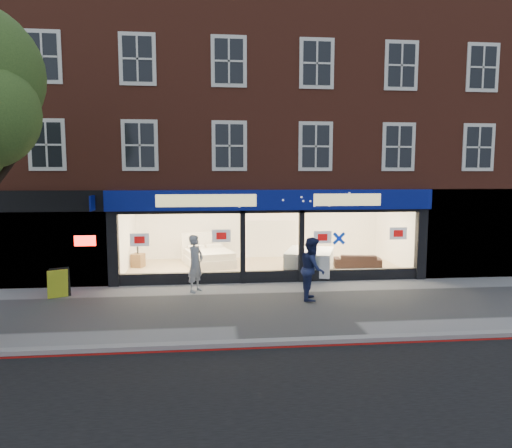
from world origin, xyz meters
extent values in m
plane|color=gray|center=(0.00, 0.00, 0.00)|extent=(120.00, 120.00, 0.00)
cube|color=#8C0A07|center=(0.00, -3.10, 0.01)|extent=(60.00, 0.10, 0.01)
cube|color=gray|center=(0.00, -2.90, 0.06)|extent=(60.00, 0.25, 0.12)
cube|color=tan|center=(0.00, 5.25, 0.05)|extent=(11.00, 4.50, 0.10)
cube|color=brown|center=(0.00, 7.00, 6.65)|extent=(19.00, 8.00, 6.70)
cube|color=#2D2D30|center=(0.00, 7.00, 10.15)|extent=(19.00, 8.00, 0.30)
cube|color=navy|center=(0.00, 2.88, 2.95)|extent=(11.40, 0.28, 0.70)
cube|color=black|center=(0.00, 3.08, 0.20)|extent=(11.00, 0.18, 0.40)
cube|color=black|center=(-5.50, 3.05, 1.30)|extent=(0.35, 0.30, 2.60)
cube|color=black|center=(5.50, 3.05, 1.30)|extent=(0.35, 0.30, 2.60)
cube|color=white|center=(-3.25, 3.00, 1.45)|extent=(4.20, 0.02, 2.10)
cube|color=white|center=(3.25, 3.00, 1.45)|extent=(4.20, 0.02, 2.10)
cube|color=white|center=(0.00, 3.25, 1.15)|extent=(1.80, 0.02, 2.10)
cube|color=silver|center=(0.00, 7.50, 1.30)|extent=(11.00, 0.20, 2.60)
cube|color=#FFEAC6|center=(0.00, 5.25, 2.60)|extent=(11.00, 4.50, 0.12)
cube|color=black|center=(-7.60, 3.30, 1.65)|extent=(3.80, 0.60, 3.30)
cube|color=#FF140C|center=(-6.40, 2.95, 1.60)|extent=(0.70, 0.04, 0.35)
cube|color=black|center=(7.50, 3.20, 1.65)|extent=(4.00, 0.40, 3.30)
cube|color=white|center=(-2.24, 5.75, 0.28)|extent=(2.22, 2.44, 0.36)
cube|color=white|center=(-2.24, 5.75, 0.59)|extent=(2.13, 2.34, 0.26)
cube|color=white|center=(-2.51, 6.81, 0.72)|extent=(1.82, 0.58, 1.24)
cube|color=white|center=(-2.80, 6.37, 0.78)|extent=(0.73, 0.49, 0.12)
cube|color=white|center=(-2.05, 6.57, 0.78)|extent=(0.73, 0.49, 0.12)
cube|color=brown|center=(-5.10, 5.71, 0.38)|extent=(0.57, 0.57, 0.55)
cube|color=silver|center=(1.60, 4.15, 0.24)|extent=(2.29, 2.56, 0.28)
cube|color=silver|center=(1.60, 4.15, 0.52)|extent=(2.29, 2.56, 0.28)
cube|color=silver|center=(1.60, 4.15, 0.80)|extent=(2.29, 2.56, 0.28)
imported|color=black|center=(3.70, 4.77, 0.37)|extent=(1.94, 1.03, 0.54)
cube|color=#CFDE27|center=(-6.90, 1.67, 0.46)|extent=(0.71, 0.60, 0.93)
imported|color=#9FA2A6|center=(-2.67, 2.00, 0.94)|extent=(0.75, 0.82, 1.88)
imported|color=#1C244F|center=(0.92, 0.70, 0.96)|extent=(0.92, 1.08, 1.93)
camera|label=1|loc=(-2.18, -12.78, 3.86)|focal=32.00mm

